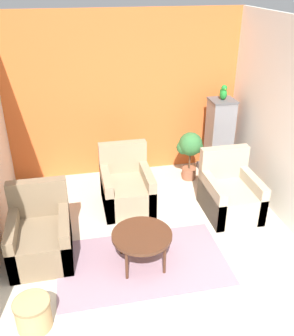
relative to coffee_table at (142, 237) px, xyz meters
The scene contains 12 objects.
ground_plane 1.20m from the coffee_table, 79.45° to the right, with size 20.00×20.00×0.00m, color beige.
wall_back_accent 2.70m from the coffee_table, 85.29° to the left, with size 4.00×0.06×2.73m.
wall_right 2.48m from the coffee_table, 17.53° to the left, with size 0.06×3.60×2.73m.
area_rug 0.40m from the coffee_table, 82.87° to the right, with size 2.07×1.20×0.01m.
coffee_table is the anchor object (origin of this frame).
armchair_left 1.27m from the coffee_table, 161.25° to the left, with size 0.73×0.86×0.91m.
armchair_right 1.72m from the coffee_table, 29.76° to the left, with size 0.73×0.86×0.91m.
armchair_middle 1.35m from the coffee_table, 88.73° to the left, with size 0.73×0.86×0.91m.
birdcage 2.73m from the coffee_table, 49.48° to the left, with size 0.56×0.56×1.34m.
parrot 2.92m from the coffee_table, 49.51° to the left, with size 0.12×0.21×0.25m.
potted_plant 2.30m from the coffee_table, 58.09° to the left, with size 0.44×0.40×0.85m.
wicker_basket 1.44m from the coffee_table, 151.40° to the right, with size 0.37×0.37×0.33m.
Camera 1 is at (-0.88, -2.37, 3.20)m, focal length 40.00 mm.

